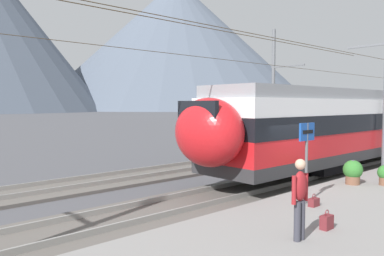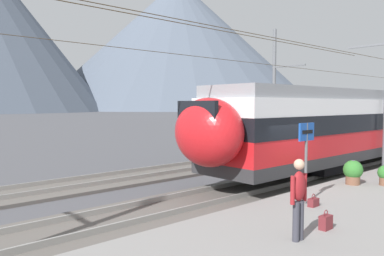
{
  "view_description": "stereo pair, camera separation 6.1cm",
  "coord_description": "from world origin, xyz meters",
  "px_view_note": "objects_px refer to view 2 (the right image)",
  "views": [
    {
      "loc": [
        -11.13,
        -7.68,
        3.18
      ],
      "look_at": [
        -1.54,
        2.96,
        2.29
      ],
      "focal_mm": 35.49,
      "sensor_mm": 36.0,
      "label": 1
    },
    {
      "loc": [
        -11.09,
        -7.72,
        3.18
      ],
      "look_at": [
        -1.54,
        2.96,
        2.29
      ],
      "focal_mm": 35.49,
      "sensor_mm": 36.0,
      "label": 2
    }
  ],
  "objects_px": {
    "passenger_walking": "(299,195)",
    "potted_plant_platform_edge": "(353,171)",
    "platform_sign": "(306,145)",
    "handbag_beside_passenger": "(326,222)",
    "handbag_near_sign": "(313,202)",
    "catenary_mast_far_side": "(276,88)"
  },
  "relations": [
    {
      "from": "handbag_beside_passenger",
      "to": "potted_plant_platform_edge",
      "type": "distance_m",
      "value": 5.49
    },
    {
      "from": "platform_sign",
      "to": "handbag_beside_passenger",
      "type": "distance_m",
      "value": 2.71
    },
    {
      "from": "handbag_near_sign",
      "to": "potted_plant_platform_edge",
      "type": "bearing_deg",
      "value": 9.6
    },
    {
      "from": "platform_sign",
      "to": "catenary_mast_far_side",
      "type": "bearing_deg",
      "value": 38.8
    },
    {
      "from": "catenary_mast_far_side",
      "to": "handbag_beside_passenger",
      "type": "relative_size",
      "value": 93.9
    },
    {
      "from": "catenary_mast_far_side",
      "to": "potted_plant_platform_edge",
      "type": "height_order",
      "value": "catenary_mast_far_side"
    },
    {
      "from": "platform_sign",
      "to": "potted_plant_platform_edge",
      "type": "relative_size",
      "value": 2.69
    },
    {
      "from": "catenary_mast_far_side",
      "to": "passenger_walking",
      "type": "relative_size",
      "value": 24.84
    },
    {
      "from": "potted_plant_platform_edge",
      "to": "handbag_beside_passenger",
      "type": "bearing_deg",
      "value": -160.61
    },
    {
      "from": "passenger_walking",
      "to": "potted_plant_platform_edge",
      "type": "relative_size",
      "value": 1.99
    },
    {
      "from": "passenger_walking",
      "to": "handbag_near_sign",
      "type": "distance_m",
      "value": 2.97
    },
    {
      "from": "platform_sign",
      "to": "handbag_near_sign",
      "type": "distance_m",
      "value": 1.59
    },
    {
      "from": "handbag_near_sign",
      "to": "potted_plant_platform_edge",
      "type": "height_order",
      "value": "potted_plant_platform_edge"
    },
    {
      "from": "platform_sign",
      "to": "handbag_near_sign",
      "type": "height_order",
      "value": "platform_sign"
    },
    {
      "from": "catenary_mast_far_side",
      "to": "platform_sign",
      "type": "relative_size",
      "value": 18.39
    },
    {
      "from": "handbag_beside_passenger",
      "to": "handbag_near_sign",
      "type": "xyz_separation_m",
      "value": [
        1.53,
        1.2,
        -0.05
      ]
    },
    {
      "from": "platform_sign",
      "to": "handbag_beside_passenger",
      "type": "xyz_separation_m",
      "value": [
        -1.65,
        -1.53,
        -1.51
      ]
    },
    {
      "from": "potted_plant_platform_edge",
      "to": "passenger_walking",
      "type": "bearing_deg",
      "value": -163.98
    },
    {
      "from": "passenger_walking",
      "to": "potted_plant_platform_edge",
      "type": "height_order",
      "value": "passenger_walking"
    },
    {
      "from": "catenary_mast_far_side",
      "to": "handbag_near_sign",
      "type": "xyz_separation_m",
      "value": [
        -12.67,
        -10.42,
        -3.83
      ]
    },
    {
      "from": "handbag_beside_passenger",
      "to": "passenger_walking",
      "type": "bearing_deg",
      "value": 178.5
    },
    {
      "from": "catenary_mast_far_side",
      "to": "handbag_beside_passenger",
      "type": "bearing_deg",
      "value": -140.7
    }
  ]
}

